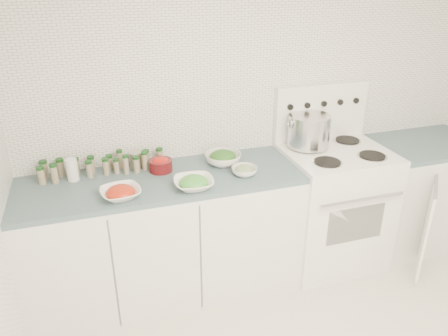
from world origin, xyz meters
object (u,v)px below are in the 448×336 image
at_px(stove, 331,203).
at_px(bowl_snowpea, 194,183).
at_px(stock_pot, 309,129).
at_px(bowl_tomato, 121,193).

xyz_separation_m(stove, bowl_snowpea, (-1.13, -0.19, 0.44)).
relative_size(stove, stock_pot, 4.14).
bearing_deg(bowl_tomato, bowl_snowpea, -1.39).
bearing_deg(stove, bowl_snowpea, -170.55).
distance_m(bowl_tomato, bowl_snowpea, 0.45).
bearing_deg(bowl_snowpea, stove, 9.45).
height_order(stock_pot, bowl_tomato, stock_pot).
bearing_deg(stove, bowl_tomato, -173.59).
height_order(stock_pot, bowl_snowpea, stock_pot).
distance_m(stove, bowl_snowpea, 1.23).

